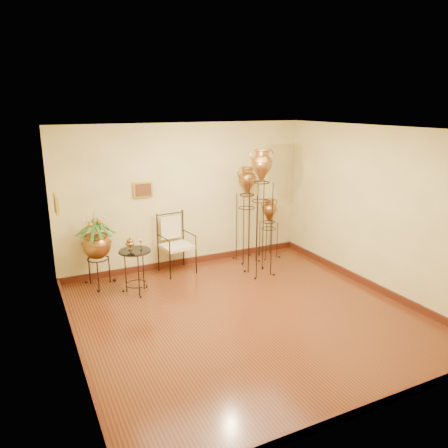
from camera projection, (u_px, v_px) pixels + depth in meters
name	position (u px, v px, depth m)	size (l,w,h in m)	color
ground	(246.00, 315.00, 6.71)	(5.00, 5.00, 0.00)	brown
room_shell	(247.00, 205.00, 6.25)	(5.02, 5.02, 2.81)	#F0E89B
amphora_tall	(261.00, 212.00, 8.01)	(0.52, 0.52, 2.39)	black
amphora_mid	(247.00, 214.00, 8.80)	(0.48, 0.48, 1.97)	black
amphora_short	(269.00, 228.00, 9.12)	(0.45, 0.45, 1.26)	black
planter_urn	(97.00, 242.00, 7.59)	(0.82, 0.82, 1.46)	black
armchair	(177.00, 244.00, 8.28)	(0.70, 0.67, 1.13)	black
side_table	(136.00, 271.00, 7.41)	(0.56, 0.56, 0.97)	black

